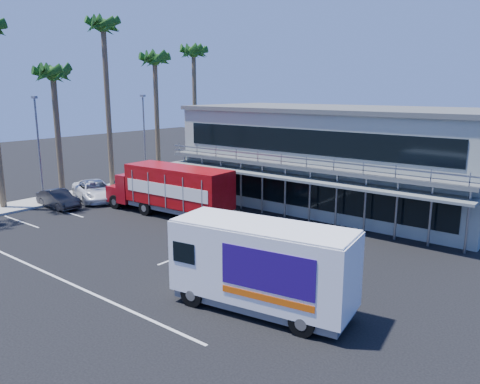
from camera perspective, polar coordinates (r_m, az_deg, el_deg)
The scene contains 15 objects.
ground at distance 26.58m, azimuth -9.62°, elevation -6.57°, with size 120.00×120.00×0.00m, color black.
building at distance 35.66m, azimuth 11.78°, elevation 4.24°, with size 22.40×12.00×7.30m.
curb_strip at distance 41.63m, azimuth -17.30°, elevation 0.09°, with size 3.00×32.00×0.16m, color #A5A399.
palm_c at distance 39.09m, azimuth -21.81°, elevation 12.50°, with size 2.80×2.80×10.75m.
palm_d at distance 42.27m, azimuth -16.28°, elevation 17.70°, with size 2.80×2.80×14.75m.
palm_e at distance 44.83m, azimuth -10.33°, elevation 14.79°, with size 2.80×2.80×12.25m.
palm_f at distance 48.96m, azimuth -5.66°, elevation 15.76°, with size 2.80×2.80×13.25m.
light_pole_near at distance 37.72m, azimuth -23.33°, elevation 5.22°, with size 0.50×0.25×8.09m.
light_pole_far at distance 43.30m, azimuth -11.58°, elevation 6.78°, with size 0.50×0.25×8.09m.
red_truck at distance 32.46m, azimuth -8.43°, elevation 0.42°, with size 10.37×2.95×3.45m.
white_van at distance 18.42m, azimuth 2.68°, elevation -8.92°, with size 7.51×3.55×3.52m.
parked_car_b at distance 36.94m, azimuth -21.28°, elevation -0.79°, with size 1.42×4.07×1.34m, color black.
parked_car_c at distance 38.56m, azimuth -17.28°, elevation 0.19°, with size 2.56×5.55×1.54m, color white.
parked_car_d at distance 37.66m, azimuth -11.58°, elevation 0.14°, with size 2.03×4.99×1.45m, color #2B3039.
parked_car_e at distance 42.40m, azimuth -10.10°, elevation 1.65°, with size 1.86×4.62×1.57m, color slate.
Camera 1 is at (18.92, -16.59, 8.57)m, focal length 35.00 mm.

